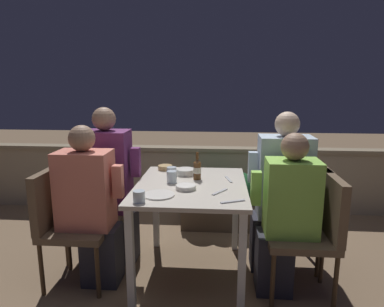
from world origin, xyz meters
TOP-DOWN VIEW (x-y plane):
  - ground_plane at (0.00, 0.00)m, footprint 16.00×16.00m
  - parapet_wall at (0.00, 1.47)m, footprint 9.00×0.18m
  - dining_table at (0.00, 0.00)m, footprint 0.83×1.02m
  - planter_hedge at (0.21, 0.97)m, footprint 0.77×0.47m
  - chair_left_near at (-0.94, -0.15)m, footprint 0.48×0.47m
  - person_coral_top at (-0.74, -0.15)m, footprint 0.48×0.26m
  - chair_left_far at (-0.90, 0.20)m, footprint 0.48×0.47m
  - person_purple_stripe at (-0.69, 0.20)m, footprint 0.48×0.26m
  - chair_right_near at (0.89, -0.16)m, footprint 0.48×0.47m
  - person_green_blouse at (0.68, -0.16)m, footprint 0.47×0.26m
  - chair_right_far at (0.90, 0.17)m, footprint 0.48×0.47m
  - person_blue_shirt at (0.69, 0.17)m, footprint 0.49×0.26m
  - beer_bottle at (0.04, 0.13)m, footprint 0.06×0.06m
  - plate_0 at (-0.20, -0.29)m, footprint 0.22×0.22m
  - bowl_0 at (-0.03, -0.13)m, footprint 0.15×0.15m
  - bowl_1 at (-0.26, 0.41)m, footprint 0.13×0.13m
  - bowl_2 at (-0.07, 0.26)m, footprint 0.16×0.16m
  - glass_cup_0 at (-0.15, 0.02)m, footprint 0.08×0.08m
  - glass_cup_1 at (-0.30, -0.43)m, footprint 0.08×0.08m
  - glass_cup_2 at (-0.17, 0.16)m, footprint 0.08×0.08m
  - fork_0 at (0.22, -0.19)m, footprint 0.11×0.15m
  - fork_1 at (0.29, 0.13)m, footprint 0.06×0.17m
  - fork_2 at (0.30, -0.38)m, footprint 0.16×0.09m
  - potted_plant at (-1.27, 0.88)m, footprint 0.28×0.28m

SIDE VIEW (x-z plane):
  - ground_plane at x=0.00m, z-range 0.00..0.00m
  - planter_hedge at x=0.21m, z-range 0.04..0.63m
  - parapet_wall at x=0.00m, z-range 0.01..0.77m
  - potted_plant at x=-1.27m, z-range 0.07..0.72m
  - chair_left_near at x=-0.94m, z-range 0.09..0.97m
  - chair_left_far at x=-0.90m, z-range 0.09..0.97m
  - chair_right_near at x=0.89m, z-range 0.09..0.97m
  - chair_right_far at x=0.90m, z-range 0.09..0.97m
  - person_green_blouse at x=0.68m, z-range 0.01..1.19m
  - person_coral_top at x=-0.74m, z-range 0.00..1.22m
  - person_blue_shirt at x=0.69m, z-range 0.00..1.30m
  - dining_table at x=0.00m, z-range 0.28..1.04m
  - person_purple_stripe at x=-0.69m, z-range 0.01..1.33m
  - fork_0 at x=0.22m, z-range 0.76..0.77m
  - fork_1 at x=0.29m, z-range 0.76..0.77m
  - fork_2 at x=0.30m, z-range 0.76..0.77m
  - plate_0 at x=-0.20m, z-range 0.76..0.77m
  - bowl_0 at x=-0.03m, z-range 0.76..0.79m
  - bowl_1 at x=-0.26m, z-range 0.76..0.80m
  - bowl_2 at x=-0.07m, z-range 0.76..0.81m
  - glass_cup_1 at x=-0.30m, z-range 0.76..0.83m
  - glass_cup_2 at x=-0.17m, z-range 0.76..0.85m
  - glass_cup_0 at x=-0.15m, z-range 0.76..0.85m
  - beer_bottle at x=0.04m, z-range 0.73..0.95m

